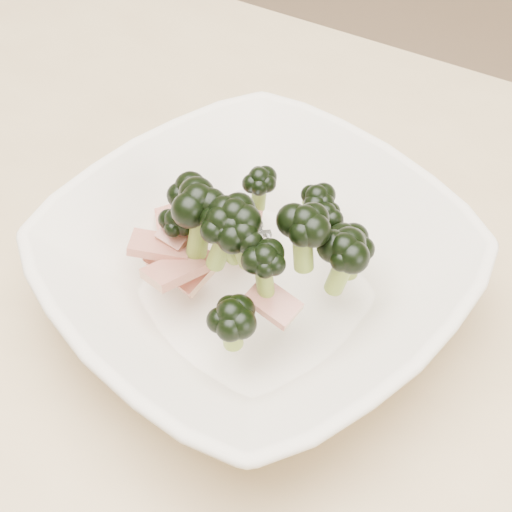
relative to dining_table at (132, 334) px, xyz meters
The scene contains 2 objects.
dining_table is the anchor object (origin of this frame).
broccoli_dish 0.18m from the dining_table, 12.75° to the left, with size 0.37×0.37×0.12m.
Camera 1 is at (0.28, -0.27, 1.19)m, focal length 50.00 mm.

